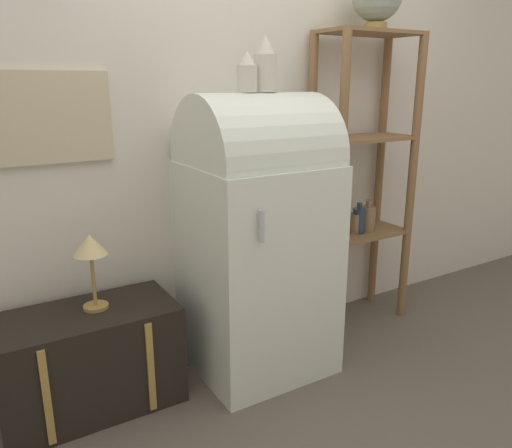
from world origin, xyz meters
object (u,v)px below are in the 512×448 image
object	(u,v)px
vase_left	(247,73)
vase_center	(265,65)
suitcase_trunk	(90,360)
desk_lamp	(91,251)
refrigerator	(257,232)

from	to	relation	value
vase_left	vase_center	world-z (taller)	vase_center
suitcase_trunk	vase_left	bearing A→B (deg)	-4.30
suitcase_trunk	vase_left	world-z (taller)	vase_left
suitcase_trunk	vase_left	xyz separation A→B (m)	(0.79, -0.06, 1.24)
vase_center	suitcase_trunk	bearing A→B (deg)	176.26
vase_left	desk_lamp	size ratio (longest dim) A/B	0.53
suitcase_trunk	vase_left	size ratio (longest dim) A/B	4.32
refrigerator	vase_left	world-z (taller)	vase_left
desk_lamp	vase_left	bearing A→B (deg)	-5.85
vase_left	suitcase_trunk	bearing A→B (deg)	175.70
vase_center	vase_left	bearing A→B (deg)	-179.19
vase_left	vase_center	distance (m)	0.10
suitcase_trunk	desk_lamp	size ratio (longest dim) A/B	2.27
refrigerator	vase_left	distance (m)	0.75
refrigerator	suitcase_trunk	world-z (taller)	refrigerator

